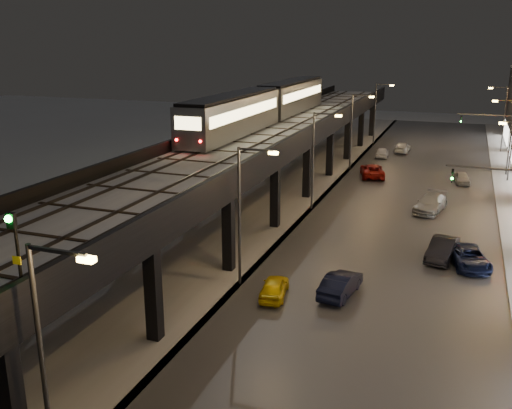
% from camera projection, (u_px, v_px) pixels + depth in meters
% --- Properties ---
extents(ground, '(220.00, 220.00, 0.00)m').
position_uv_depth(ground, '(145.00, 402.00, 24.87)').
color(ground, silver).
extents(road_surface, '(17.00, 120.00, 0.06)m').
position_uv_depth(road_surface, '(406.00, 206.00, 53.92)').
color(road_surface, '#46474D').
rests_on(road_surface, ground).
extents(under_viaduct_pavement, '(11.00, 120.00, 0.06)m').
position_uv_depth(under_viaduct_pavement, '(271.00, 193.00, 58.39)').
color(under_viaduct_pavement, '#9FA1A8').
rests_on(under_viaduct_pavement, ground).
extents(elevated_viaduct, '(9.00, 100.00, 6.30)m').
position_uv_depth(elevated_viaduct, '(261.00, 145.00, 53.98)').
color(elevated_viaduct, black).
rests_on(elevated_viaduct, ground).
extents(viaduct_trackbed, '(8.40, 100.00, 0.32)m').
position_uv_depth(viaduct_trackbed, '(261.00, 136.00, 53.89)').
color(viaduct_trackbed, '#B2B7C1').
rests_on(viaduct_trackbed, elevated_viaduct).
extents(viaduct_parapet_streetside, '(0.30, 100.00, 1.10)m').
position_uv_depth(viaduct_parapet_streetside, '(306.00, 134.00, 52.34)').
color(viaduct_parapet_streetside, black).
rests_on(viaduct_parapet_streetside, elevated_viaduct).
extents(viaduct_parapet_far, '(0.30, 100.00, 1.10)m').
position_uv_depth(viaduct_parapet_far, '(219.00, 129.00, 55.22)').
color(viaduct_parapet_far, black).
rests_on(viaduct_parapet_far, elevated_viaduct).
extents(streetlight_left_0, '(2.57, 0.28, 9.00)m').
position_uv_depth(streetlight_left_0, '(47.00, 351.00, 19.04)').
color(streetlight_left_0, '#38383A').
rests_on(streetlight_left_0, ground).
extents(streetlight_left_1, '(2.57, 0.28, 9.00)m').
position_uv_depth(streetlight_left_1, '(243.00, 207.00, 35.26)').
color(streetlight_left_1, '#38383A').
rests_on(streetlight_left_1, ground).
extents(streetlight_left_2, '(2.57, 0.28, 9.00)m').
position_uv_depth(streetlight_left_2, '(316.00, 154.00, 51.48)').
color(streetlight_left_2, '#38383A').
rests_on(streetlight_left_2, ground).
extents(streetlight_left_3, '(2.57, 0.28, 9.00)m').
position_uv_depth(streetlight_left_3, '(354.00, 127.00, 67.71)').
color(streetlight_left_3, '#38383A').
rests_on(streetlight_left_3, ground).
extents(streetlight_right_3, '(2.56, 0.28, 9.00)m').
position_uv_depth(streetlight_right_3, '(510.00, 135.00, 62.03)').
color(streetlight_right_3, '#38383A').
rests_on(streetlight_right_3, ground).
extents(streetlight_left_4, '(2.57, 0.28, 9.00)m').
position_uv_depth(streetlight_left_4, '(377.00, 110.00, 83.93)').
color(streetlight_left_4, '#38383A').
rests_on(streetlight_left_4, ground).
extents(streetlight_right_4, '(2.56, 0.28, 9.00)m').
position_uv_depth(streetlight_right_4, '(503.00, 115.00, 78.25)').
color(streetlight_right_4, '#38383A').
rests_on(streetlight_right_4, ground).
extents(traffic_light_rig_b, '(6.10, 0.34, 7.00)m').
position_uv_depth(traffic_light_rig_b, '(500.00, 137.00, 65.23)').
color(traffic_light_rig_b, '#38383A').
rests_on(traffic_light_rig_b, ground).
extents(subway_train, '(3.11, 37.76, 3.72)m').
position_uv_depth(subway_train, '(266.00, 104.00, 61.81)').
color(subway_train, gray).
rests_on(subway_train, viaduct_trackbed).
extents(rail_signal, '(0.35, 0.43, 3.01)m').
position_uv_depth(rail_signal, '(14.00, 237.00, 19.42)').
color(rail_signal, black).
rests_on(rail_signal, viaduct_trackbed).
extents(car_taxi, '(2.03, 3.87, 1.26)m').
position_uv_depth(car_taxi, '(274.00, 288.00, 34.79)').
color(car_taxi, yellow).
rests_on(car_taxi, ground).
extents(car_near_white, '(2.10, 4.53, 1.44)m').
position_uv_depth(car_near_white, '(341.00, 285.00, 35.01)').
color(car_near_white, black).
rests_on(car_near_white, ground).
extents(car_mid_silver, '(3.69, 5.79, 1.49)m').
position_uv_depth(car_mid_silver, '(372.00, 171.00, 65.05)').
color(car_mid_silver, maroon).
rests_on(car_mid_silver, ground).
extents(car_mid_dark, '(1.99, 4.71, 1.36)m').
position_uv_depth(car_mid_dark, '(402.00, 148.00, 79.25)').
color(car_mid_dark, silver).
rests_on(car_mid_dark, ground).
extents(car_far_white, '(1.76, 3.95, 1.32)m').
position_uv_depth(car_far_white, '(382.00, 153.00, 75.96)').
color(car_far_white, white).
rests_on(car_far_white, ground).
extents(car_onc_silver, '(2.36, 4.83, 1.53)m').
position_uv_depth(car_onc_silver, '(442.00, 250.00, 40.71)').
color(car_onc_silver, black).
rests_on(car_onc_silver, ground).
extents(car_onc_dark, '(3.44, 5.28, 1.35)m').
position_uv_depth(car_onc_dark, '(469.00, 258.00, 39.40)').
color(car_onc_dark, '#111940').
rests_on(car_onc_dark, ground).
extents(car_onc_white, '(3.11, 5.61, 1.54)m').
position_uv_depth(car_onc_white, '(430.00, 204.00, 52.00)').
color(car_onc_white, '#A0A4AB').
rests_on(car_onc_white, ground).
extents(car_onc_red, '(2.04, 3.80, 1.23)m').
position_uv_depth(car_onc_red, '(462.00, 179.00, 62.13)').
color(car_onc_red, '#A2A2A2').
rests_on(car_onc_red, ground).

